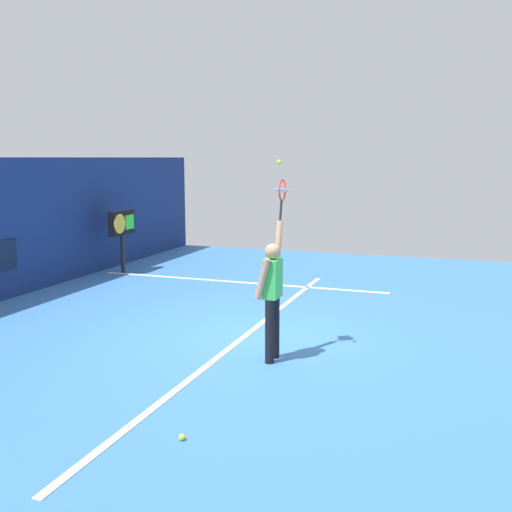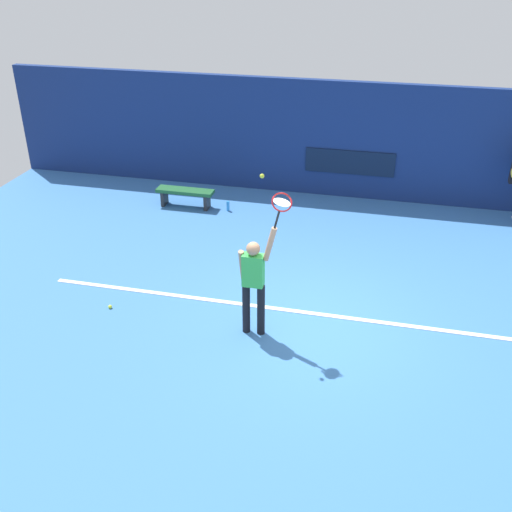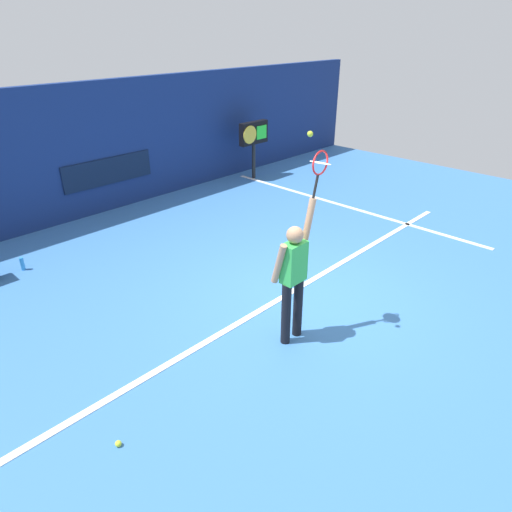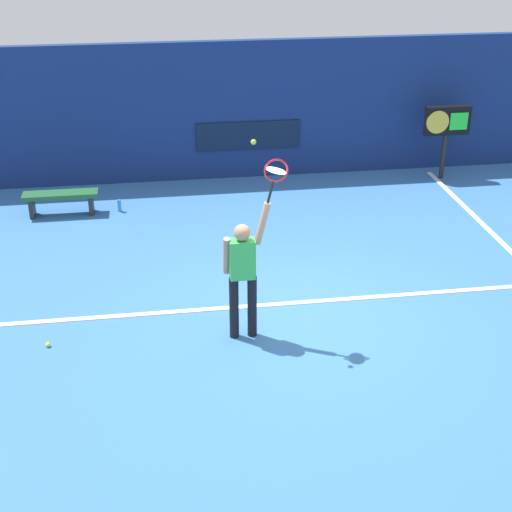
% 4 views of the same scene
% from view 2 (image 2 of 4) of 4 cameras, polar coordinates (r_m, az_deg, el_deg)
% --- Properties ---
extents(ground_plane, '(18.00, 18.00, 0.00)m').
position_cam_2_polar(ground_plane, '(10.36, 5.43, -6.49)').
color(ground_plane, '#3870B2').
extents(back_wall, '(18.00, 0.20, 2.87)m').
position_cam_2_polar(back_wall, '(15.08, 9.12, 10.78)').
color(back_wall, navy).
rests_on(back_wall, ground_plane).
extents(sponsor_banner_center, '(2.20, 0.03, 0.60)m').
position_cam_2_polar(sponsor_banner_center, '(15.13, 8.93, 8.81)').
color(sponsor_banner_center, '#0C1933').
extents(court_baseline, '(10.00, 0.10, 0.01)m').
position_cam_2_polar(court_baseline, '(10.62, 5.69, -5.51)').
color(court_baseline, white).
rests_on(court_baseline, ground_plane).
extents(tennis_player, '(0.62, 0.31, 1.98)m').
position_cam_2_polar(tennis_player, '(9.58, -0.23, -2.31)').
color(tennis_player, black).
rests_on(tennis_player, ground_plane).
extents(tennis_racket, '(0.38, 0.27, 0.63)m').
position_cam_2_polar(tennis_racket, '(8.87, 2.43, 4.95)').
color(tennis_racket, black).
extents(tennis_ball, '(0.07, 0.07, 0.07)m').
position_cam_2_polar(tennis_ball, '(8.73, 0.58, 7.64)').
color(tennis_ball, '#CCE033').
extents(court_bench, '(1.40, 0.36, 0.45)m').
position_cam_2_polar(court_bench, '(14.71, -6.77, 5.92)').
color(court_bench, '#1E592D').
rests_on(court_bench, ground_plane).
extents(water_bottle, '(0.07, 0.07, 0.24)m').
position_cam_2_polar(water_bottle, '(14.47, -2.69, 4.78)').
color(water_bottle, '#338CD8').
rests_on(water_bottle, ground_plane).
extents(spare_ball, '(0.07, 0.07, 0.07)m').
position_cam_2_polar(spare_ball, '(11.02, -13.74, -4.72)').
color(spare_ball, '#CCE033').
rests_on(spare_ball, ground_plane).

